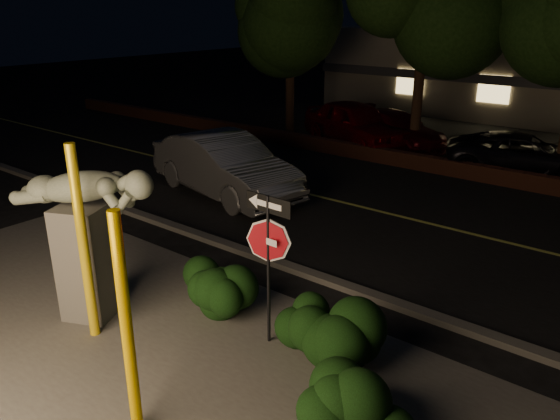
% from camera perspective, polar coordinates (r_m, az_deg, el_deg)
% --- Properties ---
extents(ground, '(90.00, 90.00, 0.00)m').
position_cam_1_polar(ground, '(16.80, 16.70, 2.28)').
color(ground, black).
rests_on(ground, ground).
extents(patio, '(14.00, 6.00, 0.02)m').
position_cam_1_polar(patio, '(8.56, -14.00, -15.82)').
color(patio, '#4C4944').
rests_on(patio, ground).
extents(road, '(80.00, 8.00, 0.01)m').
position_cam_1_polar(road, '(14.19, 12.07, -0.59)').
color(road, black).
rests_on(road, ground).
extents(lane_marking, '(80.00, 0.12, 0.00)m').
position_cam_1_polar(lane_marking, '(14.18, 12.07, -0.54)').
color(lane_marking, '#B1B247').
rests_on(lane_marking, road).
extents(curb, '(80.00, 0.25, 0.12)m').
position_cam_1_polar(curb, '(10.92, 2.25, -6.41)').
color(curb, '#4C4944').
rests_on(curb, ground).
extents(brick_wall, '(40.00, 0.35, 0.50)m').
position_cam_1_polar(brick_wall, '(17.91, 18.38, 4.04)').
color(brick_wall, '#4E2519').
rests_on(brick_wall, ground).
extents(parking_lot, '(40.00, 12.00, 0.01)m').
position_cam_1_polar(parking_lot, '(23.27, 23.35, 6.40)').
color(parking_lot, black).
rests_on(parking_lot, ground).
extents(yellow_pole_left, '(0.16, 0.16, 3.17)m').
position_cam_1_polar(yellow_pole_left, '(8.84, -19.86, -3.46)').
color(yellow_pole_left, yellow).
rests_on(yellow_pole_left, ground).
extents(yellow_pole_right, '(0.15, 0.15, 2.94)m').
position_cam_1_polar(yellow_pole_right, '(6.76, -15.73, -11.77)').
color(yellow_pole_right, '#EDB600').
rests_on(yellow_pole_right, ground).
extents(signpost, '(0.83, 0.07, 2.45)m').
position_cam_1_polar(signpost, '(8.07, -1.24, -3.27)').
color(signpost, black).
rests_on(signpost, ground).
extents(sculpture, '(2.40, 1.57, 2.66)m').
position_cam_1_polar(sculpture, '(9.42, -19.68, -1.62)').
color(sculpture, '#4C4944').
rests_on(sculpture, ground).
extents(hedge_center, '(1.81, 0.88, 0.94)m').
position_cam_1_polar(hedge_center, '(9.67, -7.21, -7.60)').
color(hedge_center, black).
rests_on(hedge_center, ground).
extents(hedge_right, '(1.94, 1.50, 1.13)m').
position_cam_1_polar(hedge_right, '(8.31, 4.16, -11.77)').
color(hedge_right, black).
rests_on(hedge_right, ground).
extents(hedge_far_right, '(1.32, 0.84, 0.91)m').
position_cam_1_polar(hedge_far_right, '(7.11, 7.91, -19.41)').
color(hedge_far_right, black).
rests_on(hedge_far_right, ground).
extents(silver_sedan, '(5.39, 2.79, 1.69)m').
position_cam_1_polar(silver_sedan, '(15.33, -5.80, 4.66)').
color(silver_sedan, '#AAABAF').
rests_on(silver_sedan, ground).
extents(parked_car_red, '(5.33, 3.79, 1.69)m').
position_cam_1_polar(parked_car_red, '(21.13, 7.89, 8.93)').
color(parked_car_red, '#690308').
rests_on(parked_car_red, ground).
extents(parked_car_darkred, '(4.94, 3.30, 1.33)m').
position_cam_1_polar(parked_car_darkred, '(21.22, 11.84, 8.25)').
color(parked_car_darkred, '#45060E').
rests_on(parked_car_darkred, ground).
extents(parked_car_dark, '(5.03, 3.45, 1.28)m').
position_cam_1_polar(parked_car_dark, '(18.90, 23.98, 5.36)').
color(parked_car_dark, black).
rests_on(parked_car_dark, ground).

